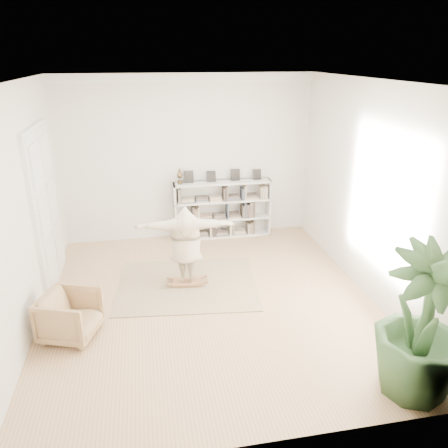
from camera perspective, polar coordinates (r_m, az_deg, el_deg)
name	(u,v)px	position (r m, az deg, el deg)	size (l,w,h in m)	color
floor	(209,301)	(7.60, -1.91, -10.05)	(6.00, 6.00, 0.00)	#A37E54
room_shell	(185,77)	(9.42, -5.10, 18.55)	(6.00, 6.00, 6.00)	silver
doors	(46,209)	(8.32, -22.23, 1.79)	(0.09, 1.78, 2.92)	white
bookshelf	(222,210)	(9.96, -0.23, 1.87)	(2.20, 0.35, 1.64)	silver
armchair	(70,316)	(6.96, -19.45, -11.22)	(0.76, 0.78, 0.71)	tan
rug	(187,284)	(8.11, -4.81, -7.87)	(2.50, 2.00, 0.02)	tan
rocker_board	(187,282)	(8.08, -4.83, -7.51)	(0.54, 0.36, 0.11)	#915A3A
person	(186,243)	(7.74, -5.00, -2.46)	(1.77, 0.48, 1.44)	beige
houseplant	(423,324)	(5.80, 24.51, -11.80)	(1.09, 1.09, 1.95)	#2C4C26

